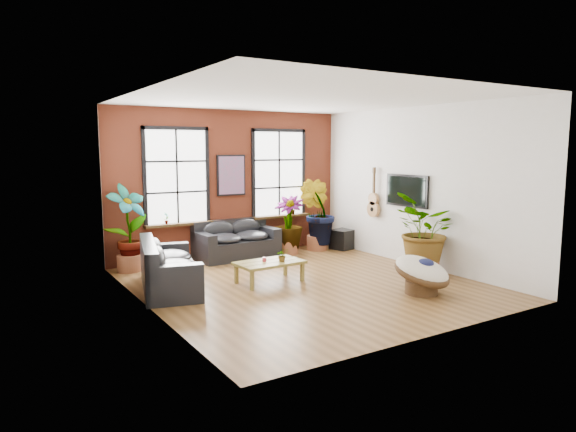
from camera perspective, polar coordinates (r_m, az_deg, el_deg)
name	(u,v)px	position (r m, az deg, el deg)	size (l,w,h in m)	color
room	(301,193)	(9.79, 1.40, 2.58)	(6.04, 6.54, 3.54)	brown
sofa_back	(236,241)	(12.29, -5.84, -2.76)	(2.00, 1.04, 0.90)	black
sofa_left	(166,268)	(9.76, -13.40, -5.60)	(1.47, 2.44, 0.90)	black
coffee_table	(269,264)	(9.99, -2.07, -5.33)	(1.33, 0.80, 0.50)	olive
papasan_chair	(422,273)	(9.51, 14.66, -6.11)	(1.28, 1.29, 0.75)	#462F19
poster	(231,175)	(12.42, -6.32, 4.53)	(0.74, 0.06, 0.98)	black
tv_wall_unit	(397,195)	(11.99, 12.00, 2.35)	(0.13, 1.86, 1.20)	black
media_box	(343,239)	(13.41, 6.18, -2.56)	(0.71, 0.64, 0.50)	black
pot_back_left	(129,263)	(11.41, -17.27, -5.03)	(0.59, 0.59, 0.35)	brown
pot_back_right	(317,243)	(13.20, 3.22, -2.98)	(0.59, 0.59, 0.37)	brown
pot_right_wall	(426,265)	(11.02, 15.08, -5.28)	(0.67, 0.67, 0.39)	brown
pot_mid	(288,247)	(12.70, 0.03, -3.44)	(0.55, 0.55, 0.35)	brown
floor_plant_back_left	(128,224)	(11.28, -17.32, -0.88)	(0.90, 0.61, 1.72)	#183D10
floor_plant_back_right	(317,212)	(13.11, 3.24, 0.45)	(0.91, 0.73, 1.66)	#183D10
floor_plant_right_wall	(426,230)	(10.86, 15.07, -1.54)	(1.38, 1.20, 1.53)	#183D10
floor_plant_mid	(289,222)	(12.63, 0.09, -0.69)	(0.72, 0.72, 1.29)	#183D10
table_plant	(282,255)	(9.95, -0.63, -4.36)	(0.23, 0.20, 0.25)	#183D10
sill_plant_left	(166,218)	(11.84, -13.37, -0.23)	(0.14, 0.10, 0.27)	#183D10
sill_plant_right	(292,209)	(13.28, 0.46, 0.80)	(0.15, 0.15, 0.27)	#183D10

